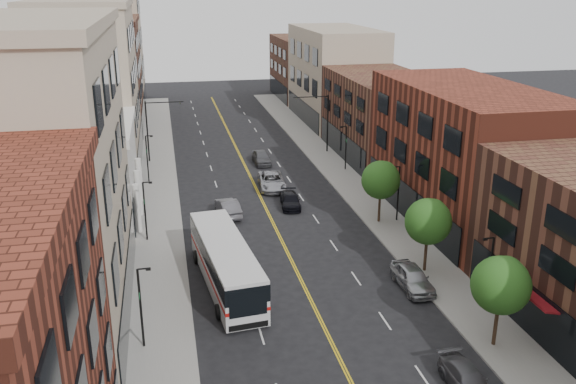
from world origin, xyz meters
TOP-DOWN VIEW (x-y plane):
  - sidewalk_left at (-10.00, 35.00)m, footprint 4.00×110.00m
  - sidewalk_right at (10.00, 35.00)m, footprint 4.00×110.00m
  - bldg_l_tanoffice at (-17.00, 13.00)m, footprint 10.00×22.00m
  - bldg_l_white at (-17.00, 31.00)m, footprint 10.00×14.00m
  - bldg_l_far_a at (-17.00, 48.00)m, footprint 10.00×20.00m
  - bldg_l_far_b at (-17.00, 68.00)m, footprint 10.00×20.00m
  - bldg_l_far_c at (-17.00, 86.00)m, footprint 10.00×16.00m
  - bldg_r_mid at (17.00, 24.00)m, footprint 10.00×22.00m
  - bldg_r_far_a at (17.00, 45.00)m, footprint 10.00×20.00m
  - bldg_r_far_b at (17.00, 66.00)m, footprint 10.00×22.00m
  - bldg_r_far_c at (17.00, 86.00)m, footprint 10.00×18.00m
  - tree_r_1 at (9.39, 4.07)m, footprint 3.40×3.40m
  - tree_r_2 at (9.39, 14.07)m, footprint 3.40×3.40m
  - tree_r_3 at (9.39, 24.07)m, footprint 3.40×3.40m
  - lamp_l_1 at (-10.95, 8.00)m, footprint 0.81×0.55m
  - lamp_l_2 at (-10.95, 24.00)m, footprint 0.81×0.55m
  - lamp_l_3 at (-10.95, 40.00)m, footprint 0.81×0.55m
  - lamp_r_1 at (10.95, 8.00)m, footprint 0.81×0.55m
  - lamp_r_2 at (10.95, 24.00)m, footprint 0.81×0.55m
  - lamp_r_3 at (10.95, 40.00)m, footprint 0.81×0.55m
  - signal_mast_left at (-10.27, 48.00)m, footprint 4.49×0.18m
  - signal_mast_right at (10.27, 48.00)m, footprint 4.49×0.18m
  - city_bus at (-5.39, 14.80)m, footprint 4.17×13.21m
  - car_parked_mid at (5.80, 0.48)m, footprint 1.95×4.46m
  - car_parked_far at (7.40, 11.80)m, footprint 1.99×4.79m
  - car_lane_behind at (-3.71, 28.56)m, footprint 2.16×4.89m
  - car_lane_a at (2.37, 29.60)m, footprint 2.26×4.56m
  - car_lane_b at (1.63, 35.39)m, footprint 3.11×6.00m
  - car_lane_c at (2.03, 44.63)m, footprint 1.97×4.65m

SIDE VIEW (x-z plane):
  - sidewalk_left at x=-10.00m, z-range 0.00..0.15m
  - sidewalk_right at x=10.00m, z-range 0.00..0.15m
  - car_lane_a at x=2.37m, z-range 0.00..1.27m
  - car_parked_mid at x=5.80m, z-range 0.00..1.28m
  - car_lane_behind at x=-3.71m, z-range 0.00..1.56m
  - car_lane_c at x=2.03m, z-range 0.00..1.57m
  - car_lane_b at x=1.63m, z-range 0.00..1.62m
  - car_parked_far at x=7.40m, z-range 0.00..1.62m
  - city_bus at x=-5.39m, z-range 0.27..3.61m
  - lamp_l_1 at x=-10.95m, z-range 0.45..5.50m
  - lamp_l_2 at x=-10.95m, z-range 0.45..5.50m
  - lamp_l_3 at x=-10.95m, z-range 0.45..5.50m
  - lamp_r_1 at x=10.95m, z-range 0.45..5.50m
  - lamp_r_2 at x=10.95m, z-range 0.45..5.50m
  - lamp_r_3 at x=10.95m, z-range 0.45..5.50m
  - bldg_l_white at x=-17.00m, z-range 0.00..8.00m
  - tree_r_1 at x=9.39m, z-range 1.33..6.92m
  - tree_r_2 at x=9.39m, z-range 1.33..6.92m
  - tree_r_3 at x=9.39m, z-range 1.33..6.92m
  - signal_mast_left at x=-10.27m, z-range 1.05..8.25m
  - signal_mast_right at x=10.27m, z-range 1.05..8.25m
  - bldg_r_far_a at x=17.00m, z-range 0.00..10.00m
  - bldg_r_far_c at x=17.00m, z-range 0.00..11.00m
  - bldg_r_mid at x=17.00m, z-range 0.00..12.00m
  - bldg_r_far_b at x=17.00m, z-range 0.00..14.00m
  - bldg_l_far_b at x=-17.00m, z-range 0.00..15.00m
  - bldg_l_tanoffice at x=-17.00m, z-range 0.00..18.00m
  - bldg_l_far_a at x=-17.00m, z-range 0.00..18.00m
  - bldg_l_far_c at x=-17.00m, z-range 0.00..20.00m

